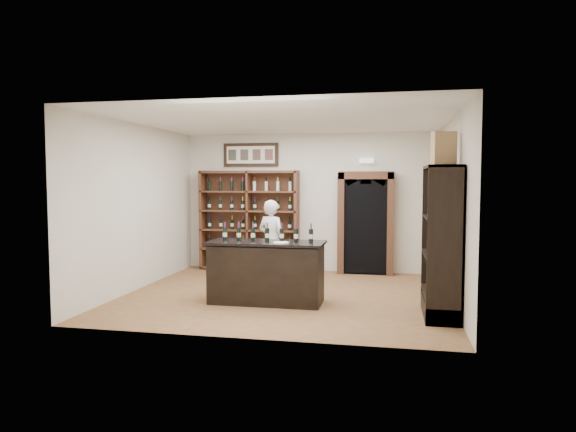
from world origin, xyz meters
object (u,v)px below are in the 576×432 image
object	(u,v)px
side_cabinet	(443,265)
counter_bottle_0	(225,234)
wine_shelf	(250,220)
tasting_counter	(266,272)
wine_crate	(444,149)
shopkeeper	(272,241)

from	to	relation	value
side_cabinet	counter_bottle_0	bearing A→B (deg)	173.96
wine_shelf	tasting_counter	distance (m)	3.19
tasting_counter	wine_crate	xyz separation A→B (m)	(2.71, -0.20, 1.95)
shopkeeper	counter_bottle_0	bearing A→B (deg)	97.21
wine_shelf	side_cabinet	xyz separation A→B (m)	(3.82, -3.23, -0.35)
wine_shelf	counter_bottle_0	world-z (taller)	wine_shelf
shopkeeper	wine_crate	xyz separation A→B (m)	(3.00, -1.85, 1.64)
shopkeeper	side_cabinet	bearing A→B (deg)	169.27
counter_bottle_0	wine_crate	xyz separation A→B (m)	(3.43, -0.26, 1.34)
wine_shelf	wine_crate	distance (m)	5.11
wine_shelf	counter_bottle_0	distance (m)	2.89
wine_shelf	tasting_counter	world-z (taller)	wine_shelf
tasting_counter	counter_bottle_0	xyz separation A→B (m)	(-0.72, 0.06, 0.61)
counter_bottle_0	shopkeeper	distance (m)	1.67
side_cabinet	wine_crate	xyz separation A→B (m)	(-0.02, 0.10, 1.69)
side_cabinet	wine_crate	bearing A→B (deg)	99.50
counter_bottle_0	side_cabinet	size ratio (longest dim) A/B	0.14
counter_bottle_0	shopkeeper	size ratio (longest dim) A/B	0.19
side_cabinet	wine_crate	size ratio (longest dim) A/B	4.47
wine_shelf	wine_crate	xyz separation A→B (m)	(3.81, -3.13, 1.35)
side_cabinet	shopkeeper	bearing A→B (deg)	147.14
wine_shelf	shopkeeper	xyz separation A→B (m)	(0.80, -1.28, -0.30)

